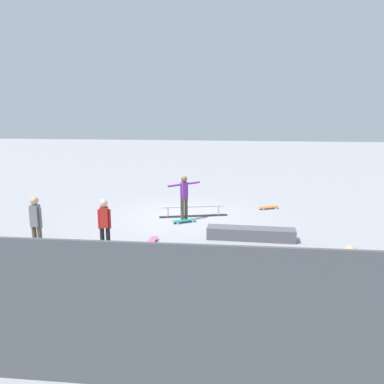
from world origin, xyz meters
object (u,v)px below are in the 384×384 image
Objects in this scene: grind_rail at (193,212)px; skateboard_main at (184,221)px; bystander_red_shirt at (105,224)px; loose_skateboard_orange at (268,207)px; skater_main at (184,195)px; trash_bin at (165,323)px; bystander_grey_shirt at (36,223)px; bystander_green_shirt at (347,287)px; loose_skateboard_pink at (152,241)px; skate_ledge at (251,234)px.

grind_rail is 3.04× the size of skateboard_main.
loose_skateboard_orange is (-4.69, -5.35, -0.80)m from bystander_red_shirt.
skater_main is 3.67m from loose_skateboard_orange.
skater_main is 1.96× the size of loose_skateboard_orange.
trash_bin is at bearing 53.84° from skater_main.
trash_bin is at bearing -35.71° from bystander_grey_shirt.
skater_main is 1.97× the size of skateboard_main.
trash_bin reaches higher than grind_rail.
bystander_grey_shirt is 0.95× the size of bystander_green_shirt.
trash_bin is at bearing -113.02° from skateboard_main.
skater_main is at bearing 6.41° from loose_skateboard_orange.
loose_skateboard_pink is (0.67, 2.17, 0.00)m from skateboard_main.
trash_bin is (-1.27, 5.05, 0.38)m from loose_skateboard_pink.
grind_rail is at bearing -153.26° from skater_main.
grind_rail is 1.01m from skater_main.
skater_main is 1.73× the size of trash_bin.
bystander_grey_shirt is (3.73, 4.24, 0.74)m from grind_rail.
skateboard_main is at bearing -34.71° from skate_ledge.
grind_rail is 1.55× the size of skater_main.
skater_main is 0.93× the size of bystander_green_shirt.
grind_rail is at bearing -87.39° from trash_bin.
trash_bin is at bearing 74.39° from skate_ledge.
loose_skateboard_pink is (2.87, 0.65, -0.11)m from skate_ledge.
skater_main is 7.47m from trash_bin.
loose_skateboard_orange is (-3.01, -1.93, -0.84)m from skater_main.
grind_rail reaches higher than skateboard_main.
skater_main is at bearing -37.97° from skate_ledge.
bystander_green_shirt reaches higher than loose_skateboard_orange.
grind_rail is 3.01× the size of loose_skateboard_pink.
bystander_green_shirt is at bearing 77.04° from skater_main.
skater_main reaches higher than skateboard_main.
skateboard_main is 7.25m from trash_bin.
bystander_green_shirt is (-7.09, 3.19, 0.05)m from bystander_grey_shirt.
skate_ledge is at bearing 116.00° from grind_rail.
skateboard_main is at bearing 54.59° from skater_main.
loose_skateboard_orange is 5.65m from loose_skateboard_pink.
bystander_red_shirt is (-1.79, -0.20, -0.04)m from bystander_grey_shirt.
grind_rail is 1.58× the size of bystander_red_shirt.
bystander_green_shirt reaches higher than loose_skateboard_pink.
trash_bin is (1.59, 5.70, 0.28)m from skate_ledge.
grind_rail is 3.05m from loose_skateboard_orange.
bystander_red_shirt is at bearing 22.82° from skater_main.
skateboard_main is at bearing 51.52° from bystander_grey_shirt.
grind_rail is at bearing -75.31° from bystander_green_shirt.
loose_skateboard_pink is at bearing 12.75° from skate_ledge.
loose_skateboard_orange is at bearing -102.19° from skate_ledge.
loose_skateboard_orange is (-2.75, -1.31, -0.09)m from grind_rail.
skateboard_main is 4.95m from bystander_grey_shirt.
bystander_green_shirt is 3.10m from trash_bin.
skate_ledge is 2.90m from skater_main.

